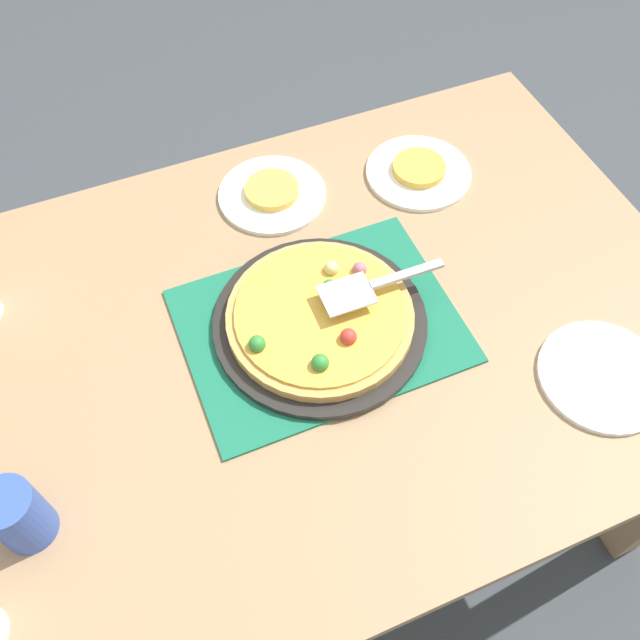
% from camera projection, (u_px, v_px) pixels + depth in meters
% --- Properties ---
extents(ground_plane, '(8.00, 8.00, 0.00)m').
position_uv_depth(ground_plane, '(320.00, 481.00, 1.85)').
color(ground_plane, '#3D4247').
extents(dining_table, '(1.40, 1.00, 0.75)m').
position_uv_depth(dining_table, '(320.00, 358.00, 1.32)').
color(dining_table, '#9E7A56').
rests_on(dining_table, ground_plane).
extents(placemat, '(0.48, 0.36, 0.01)m').
position_uv_depth(placemat, '(320.00, 325.00, 1.23)').
color(placemat, '#196B4C').
rests_on(placemat, dining_table).
extents(pizza_pan, '(0.38, 0.38, 0.01)m').
position_uv_depth(pizza_pan, '(320.00, 322.00, 1.22)').
color(pizza_pan, black).
rests_on(pizza_pan, placemat).
extents(pizza, '(0.33, 0.33, 0.05)m').
position_uv_depth(pizza, '(320.00, 316.00, 1.20)').
color(pizza, tan).
rests_on(pizza, pizza_pan).
extents(plate_near_left, '(0.22, 0.22, 0.01)m').
position_uv_depth(plate_near_left, '(272.00, 195.00, 1.41)').
color(plate_near_left, white).
rests_on(plate_near_left, dining_table).
extents(plate_far_right, '(0.22, 0.22, 0.01)m').
position_uv_depth(plate_far_right, '(418.00, 173.00, 1.44)').
color(plate_far_right, white).
rests_on(plate_far_right, dining_table).
extents(plate_side, '(0.22, 0.22, 0.01)m').
position_uv_depth(plate_side, '(603.00, 376.00, 1.17)').
color(plate_side, white).
rests_on(plate_side, dining_table).
extents(served_slice_left, '(0.11, 0.11, 0.02)m').
position_uv_depth(served_slice_left, '(272.00, 190.00, 1.40)').
color(served_slice_left, '#EAB747').
rests_on(served_slice_left, plate_near_left).
extents(served_slice_right, '(0.11, 0.11, 0.02)m').
position_uv_depth(served_slice_right, '(419.00, 168.00, 1.43)').
color(served_slice_right, gold).
rests_on(served_slice_right, plate_far_right).
extents(cup_far, '(0.08, 0.08, 0.12)m').
position_uv_depth(cup_far, '(18.00, 515.00, 0.98)').
color(cup_far, '#3351AD').
rests_on(cup_far, dining_table).
extents(pizza_server, '(0.23, 0.07, 0.01)m').
position_uv_depth(pizza_server, '(372.00, 287.00, 1.19)').
color(pizza_server, silver).
rests_on(pizza_server, pizza).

